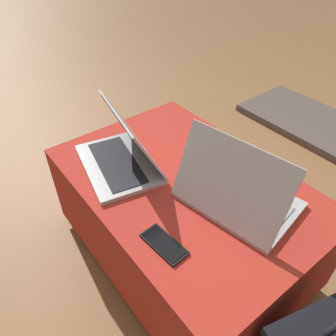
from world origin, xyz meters
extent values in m
plane|color=olive|center=(0.00, 0.00, 0.00)|extent=(14.00, 14.00, 0.00)
cube|color=maroon|center=(0.00, 0.00, 0.03)|extent=(0.91, 0.62, 0.05)
cube|color=#B22D23|center=(0.00, 0.00, 0.24)|extent=(0.95, 0.65, 0.37)
cube|color=#B7B7BC|center=(-0.21, -0.14, 0.43)|extent=(0.39, 0.30, 0.02)
cube|color=#232328|center=(-0.21, -0.15, 0.44)|extent=(0.32, 0.19, 0.00)
cube|color=#B7B7BC|center=(-0.20, -0.08, 0.54)|extent=(0.36, 0.19, 0.21)
cube|color=black|center=(-0.20, -0.08, 0.54)|extent=(0.32, 0.16, 0.19)
cube|color=#B7B7BC|center=(0.18, 0.07, 0.43)|extent=(0.39, 0.31, 0.02)
cube|color=#9E9EA3|center=(0.18, 0.08, 0.44)|extent=(0.33, 0.19, 0.00)
cube|color=#B7B7BC|center=(0.20, -0.01, 0.55)|extent=(0.37, 0.16, 0.24)
cube|color=black|center=(0.20, 0.00, 0.55)|extent=(0.33, 0.14, 0.21)
cube|color=black|center=(0.17, -0.23, 0.42)|extent=(0.15, 0.08, 0.01)
cube|color=black|center=(0.17, -0.23, 0.43)|extent=(0.14, 0.07, 0.00)
camera|label=1|loc=(0.64, -0.57, 1.19)|focal=35.00mm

